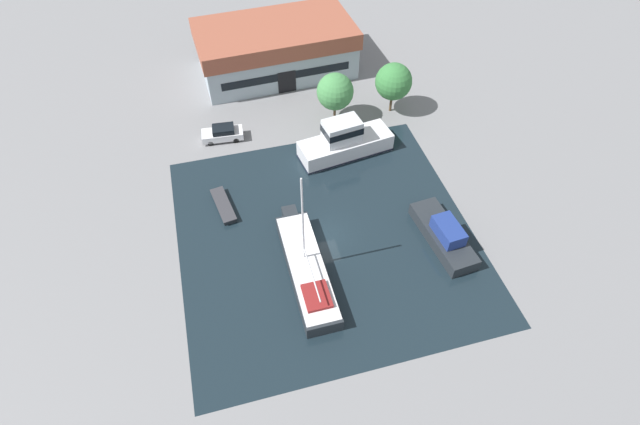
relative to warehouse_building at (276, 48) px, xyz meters
The scene contains 10 objects.
ground_plane 27.89m from the warehouse_building, 92.65° to the right, with size 440.00×440.00×0.00m, color slate.
water_canal 27.89m from the warehouse_building, 92.65° to the right, with size 26.13×26.44×0.01m, color black.
warehouse_building is the anchor object (origin of this frame).
quay_tree_near_building 12.36m from the warehouse_building, 70.07° to the right, with size 4.02×4.02×5.74m.
quay_tree_by_water 15.96m from the warehouse_building, 46.89° to the right, with size 4.09×4.09×5.90m.
parked_car 14.62m from the warehouse_building, 125.43° to the right, with size 4.51×2.19×1.63m.
sailboat_moored 31.57m from the warehouse_building, 97.20° to the right, with size 2.97×12.90×10.57m.
motor_cruiser 17.79m from the warehouse_building, 78.34° to the right, with size 10.20×4.70×4.24m.
small_dinghy 24.11m from the warehouse_building, 114.03° to the right, with size 2.02×4.82×0.53m.
cabin_boat 32.30m from the warehouse_building, 74.38° to the right, with size 3.36×8.24×2.51m.
Camera 1 is at (-7.92, -27.44, 35.14)m, focal length 28.00 mm.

